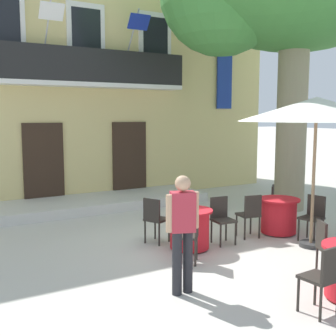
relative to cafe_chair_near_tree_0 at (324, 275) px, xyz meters
The scene contains 15 objects.
ground_plane 3.43m from the cafe_chair_near_tree_0, 81.45° to the left, with size 120.00×120.00×0.00m, color beige.
building_facade 10.83m from the cafe_chair_near_tree_0, 90.17° to the left, with size 13.00×5.09×7.50m.
entrance_step_platform 7.45m from the cafe_chair_near_tree_0, 90.24° to the left, with size 5.93×1.82×0.25m, color silver.
cafe_chair_near_tree_0 is the anchor object (origin of this frame).
cafe_chair_near_tree_2 1.33m from the cafe_chair_near_tree_0, 37.21° to the left, with size 0.55×0.55×0.91m.
cafe_table_middle 3.76m from the cafe_chair_near_tree_0, 53.34° to the left, with size 0.86×0.86×0.76m.
cafe_chair_middle_0 4.51m from the cafe_chair_near_tree_0, 52.45° to the left, with size 0.57×0.57×0.91m.
cafe_chair_middle_1 3.42m from the cafe_chair_near_tree_0, 64.08° to the left, with size 0.46×0.46×0.91m.
cafe_chair_middle_2 3.37m from the cafe_chair_near_tree_0, 42.92° to the left, with size 0.47×0.47×0.91m.
cafe_table_front 3.10m from the cafe_chair_near_tree_0, 89.48° to the left, with size 0.86×0.86×0.76m.
cafe_chair_front_0 2.49m from the cafe_chair_near_tree_0, 98.61° to the left, with size 0.56×0.56×0.91m.
cafe_chair_front_1 3.20m from the cafe_chair_near_tree_0, 75.84° to the left, with size 0.44×0.44×0.91m.
cafe_chair_front_2 3.76m from the cafe_chair_near_tree_0, 95.58° to the left, with size 0.53×0.53×0.91m.
cafe_umbrella 3.60m from the cafe_chair_near_tree_0, 43.79° to the left, with size 2.90×2.90×2.85m.
pedestrian_near_entrance 1.93m from the cafe_chair_near_tree_0, 128.32° to the left, with size 0.53×0.33×1.69m.
Camera 1 is at (-4.79, -6.77, 2.53)m, focal length 45.55 mm.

